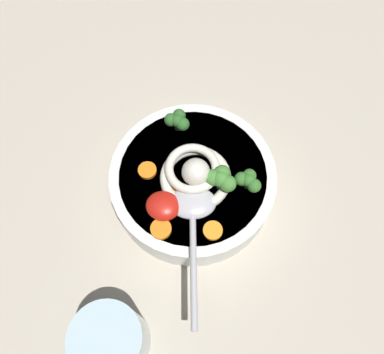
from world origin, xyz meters
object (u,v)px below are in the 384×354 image
soup_spoon (193,213)px  drinking_glass (112,340)px  soup_bowl (192,185)px  noodle_pile (195,175)px

soup_spoon → drinking_glass: size_ratio=1.88×
soup_bowl → noodle_pile: 3.81cm
soup_bowl → soup_spoon: (-1.31, 5.10, 3.32)cm
soup_spoon → drinking_glass: drinking_glass is taller
soup_bowl → drinking_glass: 21.70cm
drinking_glass → noodle_pile: bearing=-101.7°
soup_bowl → drinking_glass: bearing=79.4°
noodle_pile → drinking_glass: size_ratio=1.09×
soup_bowl → soup_spoon: soup_spoon is taller
soup_bowl → noodle_pile: bearing=159.2°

